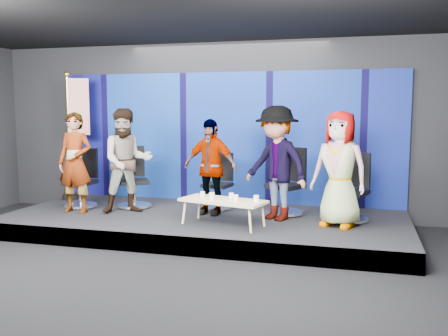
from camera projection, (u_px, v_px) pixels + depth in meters
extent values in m
plane|color=black|center=(145.00, 277.00, 6.46)|extent=(10.00, 10.00, 0.00)
cube|color=black|center=(226.00, 130.00, 10.08)|extent=(10.00, 0.02, 3.50)
cube|color=black|center=(204.00, 224.00, 8.83)|extent=(7.00, 3.00, 0.30)
cube|color=#0D0650|center=(226.00, 137.00, 10.05)|extent=(7.00, 0.08, 2.60)
cylinder|color=silver|center=(81.00, 206.00, 9.53)|extent=(0.64, 0.64, 0.06)
cylinder|color=silver|center=(81.00, 193.00, 9.50)|extent=(0.07, 0.07, 0.42)
cube|color=black|center=(80.00, 182.00, 9.48)|extent=(0.51, 0.51, 0.07)
cube|color=black|center=(87.00, 163.00, 9.68)|extent=(0.46, 0.06, 0.58)
imported|color=black|center=(75.00, 163.00, 8.99)|extent=(0.67, 0.44, 1.81)
cylinder|color=silver|center=(134.00, 206.00, 9.51)|extent=(0.90, 0.90, 0.07)
cylinder|color=silver|center=(134.00, 193.00, 9.48)|extent=(0.08, 0.08, 0.44)
cube|color=black|center=(134.00, 182.00, 9.46)|extent=(0.72, 0.72, 0.08)
cube|color=black|center=(132.00, 161.00, 9.66)|extent=(0.43, 0.30, 0.60)
imported|color=black|center=(127.00, 161.00, 8.96)|extent=(1.15, 1.09, 1.88)
cylinder|color=silver|center=(217.00, 207.00, 9.38)|extent=(0.67, 0.67, 0.06)
cylinder|color=silver|center=(217.00, 196.00, 9.35)|extent=(0.07, 0.07, 0.39)
cube|color=black|center=(217.00, 185.00, 9.33)|extent=(0.54, 0.54, 0.07)
cube|color=black|center=(222.00, 167.00, 9.50)|extent=(0.44, 0.11, 0.54)
imported|color=black|center=(210.00, 167.00, 8.85)|extent=(1.05, 0.56, 1.70)
cylinder|color=silver|center=(285.00, 213.00, 8.89)|extent=(0.92, 0.92, 0.07)
cylinder|color=silver|center=(285.00, 198.00, 8.86)|extent=(0.08, 0.08, 0.45)
cube|color=black|center=(285.00, 186.00, 8.83)|extent=(0.73, 0.73, 0.08)
cube|color=black|center=(295.00, 164.00, 8.97)|extent=(0.45, 0.30, 0.61)
imported|color=black|center=(276.00, 163.00, 8.38)|extent=(1.44, 1.25, 1.93)
cylinder|color=silver|center=(349.00, 219.00, 8.34)|extent=(0.82, 0.82, 0.06)
cylinder|color=silver|center=(350.00, 205.00, 8.31)|extent=(0.07, 0.07, 0.43)
cube|color=black|center=(350.00, 192.00, 8.29)|extent=(0.66, 0.66, 0.07)
cube|color=black|center=(357.00, 170.00, 8.46)|extent=(0.46, 0.21, 0.59)
imported|color=black|center=(339.00, 169.00, 7.88)|extent=(1.05, 0.86, 1.85)
cube|color=tan|center=(223.00, 201.00, 8.01)|extent=(1.48, 0.91, 0.04)
cylinder|color=tan|center=(184.00, 212.00, 8.14)|extent=(0.04, 0.04, 0.38)
cylinder|color=tan|center=(199.00, 208.00, 8.53)|extent=(0.04, 0.04, 0.38)
cylinder|color=tan|center=(250.00, 221.00, 7.54)|extent=(0.04, 0.04, 0.38)
cylinder|color=tan|center=(263.00, 215.00, 7.93)|extent=(0.04, 0.04, 0.38)
cylinder|color=silver|center=(203.00, 194.00, 8.22)|extent=(0.08, 0.08, 0.09)
cylinder|color=silver|center=(212.00, 196.00, 8.03)|extent=(0.09, 0.09, 0.11)
cylinder|color=silver|center=(231.00, 196.00, 8.09)|extent=(0.08, 0.08, 0.09)
cylinder|color=silver|center=(236.00, 198.00, 7.88)|extent=(0.08, 0.08, 0.10)
cylinder|color=silver|center=(256.00, 199.00, 7.80)|extent=(0.09, 0.09, 0.10)
cylinder|color=black|center=(71.00, 196.00, 10.41)|extent=(0.35, 0.35, 0.11)
cylinder|color=gold|center=(69.00, 136.00, 10.26)|extent=(0.05, 0.05, 2.41)
sphere|color=gold|center=(67.00, 74.00, 10.12)|extent=(0.12, 0.12, 0.12)
cube|color=#B42014|center=(79.00, 107.00, 10.21)|extent=(0.41, 0.23, 1.15)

